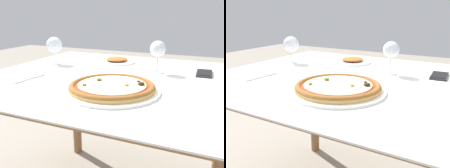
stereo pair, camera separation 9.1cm
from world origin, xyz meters
TOP-DOWN VIEW (x-y plane):
  - dining_table at (0.00, 0.00)m, footprint 1.18×1.03m
  - pizza_plate at (0.07, -0.21)m, footprint 0.35×0.35m
  - fork at (-0.32, -0.20)m, footprint 0.03×0.17m
  - wine_glass_far_left at (-0.42, 0.12)m, footprint 0.09×0.09m
  - wine_glass_far_right at (0.15, 0.14)m, footprint 0.07×0.07m
  - cell_phone at (0.36, 0.20)m, footprint 0.08×0.15m
  - side_plate at (-0.12, 0.29)m, footprint 0.21×0.21m

SIDE VIEW (x-z plane):
  - dining_table at x=0.00m, z-range 0.28..1.01m
  - fork at x=-0.32m, z-range 0.73..0.73m
  - cell_phone at x=0.36m, z-range 0.73..0.74m
  - side_plate at x=-0.12m, z-range 0.73..0.76m
  - pizza_plate at x=0.07m, z-range 0.73..0.77m
  - wine_glass_far_left at x=-0.42m, z-range 0.76..0.91m
  - wine_glass_far_right at x=0.15m, z-range 0.76..0.92m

